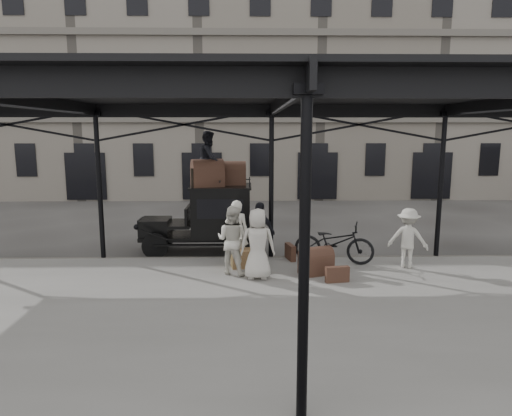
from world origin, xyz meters
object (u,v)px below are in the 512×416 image
at_px(taxi, 211,216).
at_px(porter_official, 260,231).
at_px(bicycle, 334,242).
at_px(steamer_trunk_roof_near, 207,175).
at_px(steamer_trunk_platform, 316,263).
at_px(porter_left, 237,232).

xyz_separation_m(taxi, porter_official, (1.51, -1.36, -0.20)).
xyz_separation_m(bicycle, steamer_trunk_roof_near, (-3.69, 1.44, 1.79)).
bearing_deg(steamer_trunk_roof_near, bicycle, -38.87).
bearing_deg(steamer_trunk_platform, steamer_trunk_roof_near, 120.55).
bearing_deg(steamer_trunk_platform, taxi, 117.09).
relative_size(porter_left, steamer_trunk_roof_near, 1.91).
bearing_deg(taxi, porter_official, -41.95).
bearing_deg(steamer_trunk_platform, porter_official, 116.12).
bearing_deg(steamer_trunk_platform, bicycle, 37.73).
height_order(porter_official, bicycle, porter_official).
distance_m(bicycle, steamer_trunk_roof_near, 4.35).
distance_m(porter_left, porter_official, 0.79).
xyz_separation_m(porter_official, steamer_trunk_platform, (1.44, -1.38, -0.55)).
height_order(taxi, porter_official, taxi).
height_order(taxi, steamer_trunk_platform, taxi).
relative_size(porter_left, bicycle, 0.81).
bearing_deg(porter_left, taxi, -53.70).
height_order(bicycle, steamer_trunk_platform, bicycle).
relative_size(porter_official, steamer_trunk_roof_near, 1.77).
bearing_deg(porter_left, porter_official, -136.78).
relative_size(taxi, bicycle, 1.62).
relative_size(taxi, steamer_trunk_platform, 4.39).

